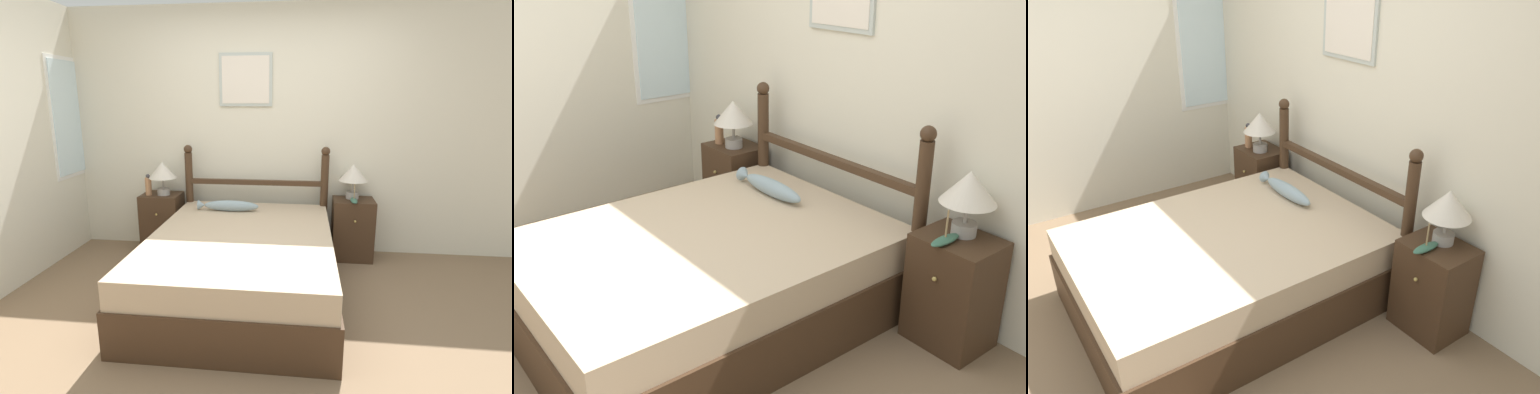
% 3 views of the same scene
% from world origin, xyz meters
% --- Properties ---
extents(ground_plane, '(16.00, 16.00, 0.00)m').
position_xyz_m(ground_plane, '(0.00, 0.00, 0.00)').
color(ground_plane, '#7A6047').
extents(wall_back, '(6.40, 0.08, 2.55)m').
position_xyz_m(wall_back, '(-0.00, 1.73, 1.28)').
color(wall_back, beige).
rests_on(wall_back, ground_plane).
extents(wall_left, '(0.08, 6.40, 2.55)m').
position_xyz_m(wall_left, '(-2.13, 0.03, 1.28)').
color(wall_left, beige).
rests_on(wall_left, ground_plane).
extents(bed, '(1.51, 2.03, 0.54)m').
position_xyz_m(bed, '(-0.11, 0.58, 0.27)').
color(bed, '#3D2819').
rests_on(bed, ground_plane).
extents(headboard, '(1.52, 0.09, 1.15)m').
position_xyz_m(headboard, '(-0.11, 1.55, 0.63)').
color(headboard, '#3D2819').
rests_on(headboard, ground_plane).
extents(nightstand_left, '(0.41, 0.36, 0.63)m').
position_xyz_m(nightstand_left, '(-1.13, 1.50, 0.31)').
color(nightstand_left, '#3D2819').
rests_on(nightstand_left, ground_plane).
extents(nightstand_right, '(0.41, 0.36, 0.63)m').
position_xyz_m(nightstand_right, '(0.90, 1.50, 0.31)').
color(nightstand_right, '#3D2819').
rests_on(nightstand_right, ground_plane).
extents(table_lamp_left, '(0.29, 0.29, 0.36)m').
position_xyz_m(table_lamp_left, '(-1.09, 1.47, 0.88)').
color(table_lamp_left, gray).
rests_on(table_lamp_left, nightstand_left).
extents(table_lamp_right, '(0.29, 0.29, 0.36)m').
position_xyz_m(table_lamp_right, '(0.89, 1.55, 0.88)').
color(table_lamp_right, gray).
rests_on(table_lamp_right, nightstand_right).
extents(bottle, '(0.07, 0.07, 0.23)m').
position_xyz_m(bottle, '(-1.24, 1.44, 0.73)').
color(bottle, tan).
rests_on(bottle, nightstand_left).
extents(model_boat, '(0.07, 0.21, 0.18)m').
position_xyz_m(model_boat, '(0.89, 1.39, 0.65)').
color(model_boat, '#386651').
rests_on(model_boat, nightstand_right).
extents(fish_pillow, '(0.61, 0.11, 0.11)m').
position_xyz_m(fish_pillow, '(-0.34, 1.23, 0.60)').
color(fish_pillow, '#8499A3').
rests_on(fish_pillow, bed).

